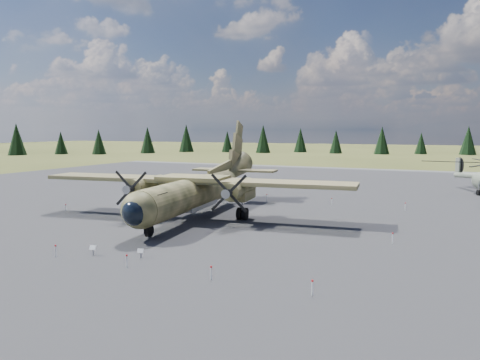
% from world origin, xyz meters
% --- Properties ---
extents(ground, '(500.00, 500.00, 0.00)m').
position_xyz_m(ground, '(0.00, 0.00, 0.00)').
color(ground, brown).
rests_on(ground, ground).
extents(apron, '(120.00, 120.00, 0.04)m').
position_xyz_m(apron, '(0.00, 10.00, 0.00)').
color(apron, '#59595E').
rests_on(apron, ground).
extents(transport_plane, '(31.61, 28.57, 10.40)m').
position_xyz_m(transport_plane, '(-2.73, 3.91, 2.99)').
color(transport_plane, '#414223').
rests_on(transport_plane, ground).
extents(info_placard_left, '(0.50, 0.27, 0.74)m').
position_xyz_m(info_placard_left, '(-1.92, -12.18, 0.49)').
color(info_placard_left, gray).
rests_on(info_placard_left, ground).
extents(info_placard_right, '(0.46, 0.29, 0.67)m').
position_xyz_m(info_placard_right, '(1.45, -11.33, 0.44)').
color(info_placard_right, gray).
rests_on(info_placard_right, ground).
extents(barrier_fence, '(33.12, 29.62, 0.85)m').
position_xyz_m(barrier_fence, '(-0.46, -0.08, 0.51)').
color(barrier_fence, white).
rests_on(barrier_fence, ground).
extents(treeline, '(290.01, 290.91, 10.91)m').
position_xyz_m(treeline, '(-0.17, 3.91, 4.73)').
color(treeline, black).
rests_on(treeline, ground).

